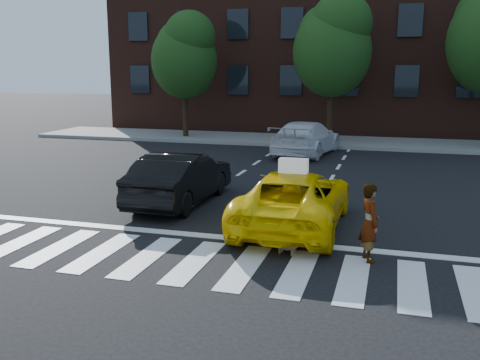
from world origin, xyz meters
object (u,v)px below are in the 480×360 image
Objects in this scene: tree_mid at (333,42)px; white_suv at (306,138)px; taxi at (294,199)px; woman at (370,223)px; dog at (285,243)px; tree_left at (185,52)px; black_sedan at (181,178)px.

white_suv is (-0.60, -3.39, -4.13)m from tree_mid.
taxi is at bearing -86.49° from tree_mid.
woman reaches higher than dog.
taxi is at bearing 109.18° from dog.
tree_left is 7.51m from tree_mid.
black_sedan is at bearing -68.79° from tree_left.
black_sedan is (4.97, -12.79, -3.73)m from tree_left.
woman is at bearing -57.56° from tree_left.
white_suv is (1.93, 9.40, 0.00)m from black_sedan.
dog is at bearing 95.07° from taxi.
tree_left reaches higher than white_suv.
taxi is (8.37, -14.13, -3.77)m from tree_left.
white_suv reaches higher than dog.
dog is at bearing 68.43° from woman.
taxi is at bearing 159.43° from black_sedan.
black_sedan is at bearing 86.40° from white_suv.
taxi is 0.97× the size of white_suv.
tree_left is 0.92× the size of tree_mid.
tree_mid is at bearing -92.11° from white_suv.
tree_left reaches higher than woman.
tree_mid is 1.64× the size of black_sedan.
black_sedan is (-3.40, 1.34, 0.05)m from taxi.
tree_mid is at bearing 107.82° from dog.
tree_left is 16.85m from taxi.
woman is 2.35× the size of dog.
tree_mid is 5.38m from white_suv.
tree_left is at bearing 9.41° from woman.
white_suv is at bearing -82.18° from taxi.
tree_mid is at bearing -0.00° from tree_left.
woman is at bearing 15.60° from dog.
taxi is at bearing -59.38° from tree_left.
tree_mid is 4.65× the size of woman.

